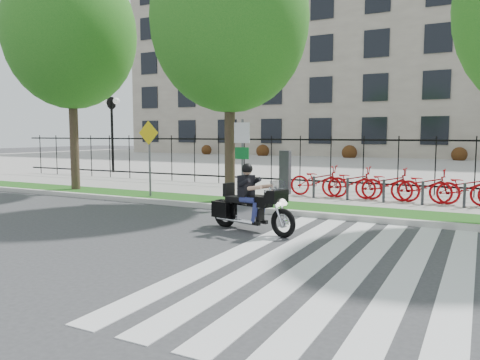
% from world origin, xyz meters
% --- Properties ---
extents(ground, '(120.00, 120.00, 0.00)m').
position_xyz_m(ground, '(0.00, 0.00, 0.00)').
color(ground, '#343436').
rests_on(ground, ground).
extents(curb, '(60.00, 0.20, 0.15)m').
position_xyz_m(curb, '(0.00, 4.10, 0.07)').
color(curb, '#B8B5AD').
rests_on(curb, ground).
extents(grass_verge, '(60.00, 1.50, 0.15)m').
position_xyz_m(grass_verge, '(0.00, 4.95, 0.07)').
color(grass_verge, '#1C4D13').
rests_on(grass_verge, ground).
extents(sidewalk, '(60.00, 3.50, 0.15)m').
position_xyz_m(sidewalk, '(0.00, 7.45, 0.07)').
color(sidewalk, '#98958E').
rests_on(sidewalk, ground).
extents(plaza, '(80.00, 34.00, 0.10)m').
position_xyz_m(plaza, '(0.00, 25.00, 0.05)').
color(plaza, '#98958E').
rests_on(plaza, ground).
extents(crosswalk_stripes, '(5.70, 8.00, 0.01)m').
position_xyz_m(crosswalk_stripes, '(4.83, 0.00, 0.01)').
color(crosswalk_stripes, silver).
rests_on(crosswalk_stripes, ground).
extents(iron_fence, '(30.00, 0.06, 2.00)m').
position_xyz_m(iron_fence, '(0.00, 9.20, 1.15)').
color(iron_fence, black).
rests_on(iron_fence, sidewalk).
extents(office_building, '(60.00, 21.90, 20.15)m').
position_xyz_m(office_building, '(0.00, 44.92, 9.97)').
color(office_building, gray).
rests_on(office_building, ground).
extents(lamp_post_left, '(1.06, 0.70, 4.25)m').
position_xyz_m(lamp_post_left, '(-12.00, 12.00, 3.21)').
color(lamp_post_left, black).
rests_on(lamp_post_left, ground).
extents(street_tree_0, '(4.76, 4.76, 8.46)m').
position_xyz_m(street_tree_0, '(-7.36, 4.95, 5.86)').
color(street_tree_0, '#33231C').
rests_on(street_tree_0, grass_verge).
extents(street_tree_1, '(4.79, 4.79, 8.21)m').
position_xyz_m(street_tree_1, '(-0.74, 4.95, 5.60)').
color(street_tree_1, '#33231C').
rests_on(street_tree_1, grass_verge).
extents(bike_share_station, '(7.86, 0.88, 1.50)m').
position_xyz_m(bike_share_station, '(4.08, 7.20, 0.67)').
color(bike_share_station, '#2D2D33').
rests_on(bike_share_station, sidewalk).
extents(sign_pole_regulatory, '(0.50, 0.09, 2.50)m').
position_xyz_m(sign_pole_regulatory, '(-0.12, 4.58, 1.74)').
color(sign_pole_regulatory, '#59595B').
rests_on(sign_pole_regulatory, grass_verge).
extents(sign_pole_warning, '(0.78, 0.09, 2.49)m').
position_xyz_m(sign_pole_warning, '(-3.57, 4.58, 1.74)').
color(sign_pole_warning, '#59595B').
rests_on(sign_pole_warning, grass_verge).
extents(motorcycle_rider, '(2.37, 1.07, 1.87)m').
position_xyz_m(motorcycle_rider, '(1.60, 1.71, 0.62)').
color(motorcycle_rider, black).
rests_on(motorcycle_rider, ground).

